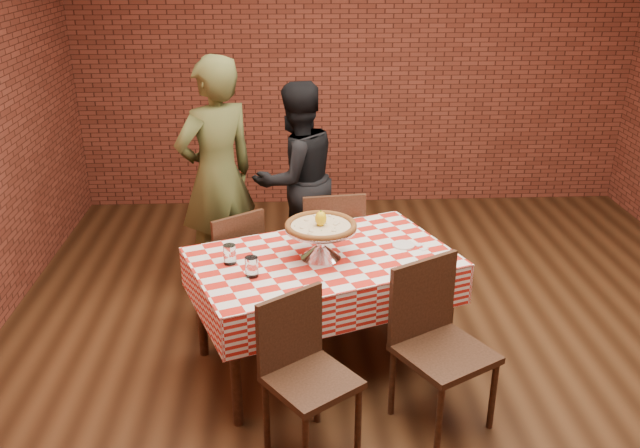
% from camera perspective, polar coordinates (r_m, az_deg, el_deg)
% --- Properties ---
extents(ground, '(6.00, 6.00, 0.00)m').
position_cam_1_polar(ground, '(4.47, 6.66, -11.79)').
color(ground, black).
rests_on(ground, ground).
extents(back_wall, '(5.50, 0.00, 5.50)m').
position_cam_1_polar(back_wall, '(6.74, 3.17, 13.61)').
color(back_wall, maroon).
rests_on(back_wall, ground).
extents(table, '(1.77, 1.41, 0.75)m').
position_cam_1_polar(table, '(4.28, 0.22, -7.36)').
color(table, '#46281A').
rests_on(table, ground).
extents(tablecloth, '(1.82, 1.46, 0.26)m').
position_cam_1_polar(tablecloth, '(4.16, 0.22, -4.38)').
color(tablecloth, red).
rests_on(tablecloth, table).
extents(pizza_stand, '(0.62, 0.62, 0.20)m').
position_cam_1_polar(pizza_stand, '(4.05, 0.07, -1.57)').
color(pizza_stand, silver).
rests_on(pizza_stand, tablecloth).
extents(pizza, '(0.61, 0.61, 0.03)m').
position_cam_1_polar(pizza, '(4.00, 0.07, -0.21)').
color(pizza, beige).
rests_on(pizza, pizza_stand).
extents(lemon, '(0.10, 0.10, 0.09)m').
position_cam_1_polar(lemon, '(3.98, 0.07, 0.47)').
color(lemon, yellow).
rests_on(lemon, pizza).
extents(water_glass_left, '(0.10, 0.10, 0.12)m').
position_cam_1_polar(water_glass_left, '(3.85, -5.84, -3.65)').
color(water_glass_left, white).
rests_on(water_glass_left, tablecloth).
extents(water_glass_right, '(0.10, 0.10, 0.12)m').
position_cam_1_polar(water_glass_right, '(4.02, -7.70, -2.58)').
color(water_glass_right, white).
rests_on(water_glass_right, tablecloth).
extents(side_plate, '(0.18, 0.18, 0.01)m').
position_cam_1_polar(side_plate, '(4.27, 7.12, -1.79)').
color(side_plate, white).
rests_on(side_plate, tablecloth).
extents(sweetener_packet_a, '(0.06, 0.06, 0.00)m').
position_cam_1_polar(sweetener_packet_a, '(4.23, 8.84, -2.12)').
color(sweetener_packet_a, white).
rests_on(sweetener_packet_a, tablecloth).
extents(sweetener_packet_b, '(0.06, 0.06, 0.00)m').
position_cam_1_polar(sweetener_packet_b, '(4.29, 8.43, -1.77)').
color(sweetener_packet_b, white).
rests_on(sweetener_packet_b, tablecloth).
extents(condiment_caddy, '(0.11, 0.09, 0.15)m').
position_cam_1_polar(condiment_caddy, '(4.36, -1.21, -0.06)').
color(condiment_caddy, silver).
rests_on(condiment_caddy, tablecloth).
extents(chair_near_left, '(0.56, 0.56, 0.88)m').
position_cam_1_polar(chair_near_left, '(3.53, -0.71, -13.36)').
color(chair_near_left, '#46281A').
rests_on(chair_near_left, ground).
extents(chair_near_right, '(0.62, 0.62, 0.94)m').
position_cam_1_polar(chair_near_right, '(3.79, 10.59, -10.55)').
color(chair_near_right, '#46281A').
rests_on(chair_near_right, ground).
extents(chair_far_left, '(0.55, 0.55, 0.87)m').
position_cam_1_polar(chair_far_left, '(4.75, -7.88, -3.51)').
color(chair_far_left, '#46281A').
rests_on(chair_far_left, ground).
extents(chair_far_right, '(0.49, 0.49, 0.92)m').
position_cam_1_polar(chair_far_right, '(4.96, 0.79, -1.78)').
color(chair_far_right, '#46281A').
rests_on(chair_far_right, ground).
extents(diner_olive, '(0.79, 0.74, 1.81)m').
position_cam_1_polar(diner_olive, '(5.10, -8.75, 4.02)').
color(diner_olive, '#474B25').
rests_on(diner_olive, ground).
extents(diner_black, '(0.96, 0.90, 1.56)m').
position_cam_1_polar(diner_black, '(5.38, -2.03, 3.88)').
color(diner_black, black).
rests_on(diner_black, ground).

